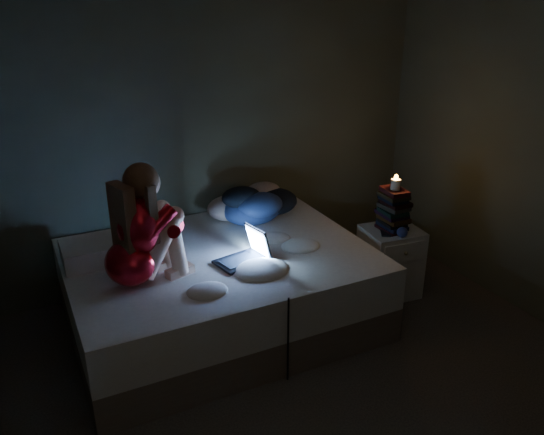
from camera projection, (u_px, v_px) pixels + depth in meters
floor at (339, 403)px, 3.24m from camera, size 3.60×3.80×0.02m
wall_back at (215, 121)px, 4.32m from camera, size 3.60×0.02×2.60m
bed at (221, 288)px, 3.91m from camera, size 2.04×1.53×0.56m
pillow at (99, 251)px, 3.68m from camera, size 0.47×0.34×0.14m
woman at (127, 229)px, 3.23m from camera, size 0.55×0.43×0.77m
laptop at (241, 247)px, 3.63m from camera, size 0.38×0.30×0.24m
clothes_pile at (251, 202)px, 4.29m from camera, size 0.59×0.51×0.31m
nightstand at (390, 262)px, 4.31m from camera, size 0.45×0.41×0.55m
book_stack at (393, 211)px, 4.14m from camera, size 0.19×0.25×0.31m
candle at (395, 187)px, 4.07m from camera, size 0.07×0.07×0.08m
phone at (387, 233)px, 4.13m from camera, size 0.12×0.16×0.01m
blue_orb at (404, 232)px, 4.06m from camera, size 0.08×0.08×0.08m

